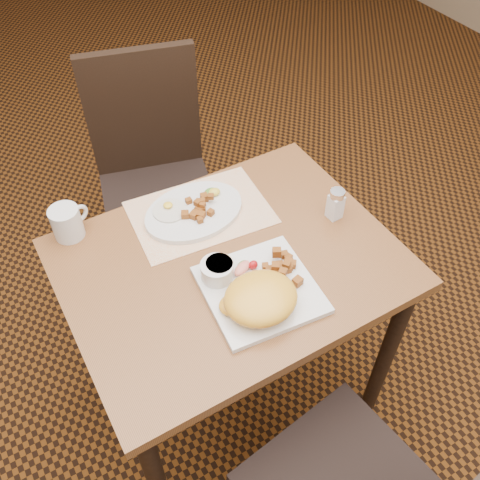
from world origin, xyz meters
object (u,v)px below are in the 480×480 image
Objects in this scene: plate_square at (260,290)px; plate_oval at (194,211)px; table at (231,285)px; chair_far at (154,168)px; salt_shaker at (336,204)px; coffee_mug at (67,222)px.

plate_oval is (-0.02, 0.34, 0.00)m from plate_square.
plate_oval is at bearing 91.21° from table.
chair_far is at bearing 86.77° from plate_square.
plate_oval is at bearing 148.42° from salt_shaker.
table is at bearing 99.83° from chair_far.
salt_shaker reaches higher than coffee_mug.
plate_square is at bearing -51.29° from coffee_mug.
chair_far is 0.82m from salt_shaker.
plate_square is at bearing -159.11° from salt_shaker.
coffee_mug is at bearing 163.05° from plate_oval.
table is at bearing -88.79° from plate_oval.
coffee_mug reaches higher than plate_square.
table is at bearing -42.35° from coffee_mug.
chair_far is at bearing 44.52° from coffee_mug.
chair_far reaches higher than table.
salt_shaker is (0.35, -0.22, 0.04)m from plate_oval.
table is 0.38m from salt_shaker.
table is 0.24m from plate_oval.
table is at bearing 179.23° from salt_shaker.
plate_oval reaches higher than table.
salt_shaker reaches higher than plate_oval.
table is 0.49m from coffee_mug.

